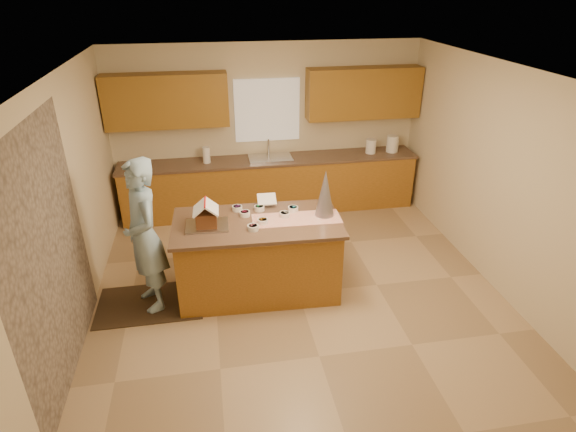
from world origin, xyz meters
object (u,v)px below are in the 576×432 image
Objects in this scene: boy at (144,236)px; gingerbread_house at (206,216)px; island_base at (258,258)px; tinsel_tree at (325,193)px.

boy is 6.03× the size of gingerbread_house.
island_base is 3.27× the size of tinsel_tree.
island_base is 1.03× the size of boy.
boy is at bearing -176.66° from gingerbread_house.
tinsel_tree is 0.32× the size of boy.
tinsel_tree is at bearing 3.67° from island_base.
tinsel_tree is 1.90× the size of gingerbread_house.
gingerbread_house is at bearing 71.86° from boy.
tinsel_tree reaches higher than island_base.
island_base is 1.15m from tinsel_tree.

